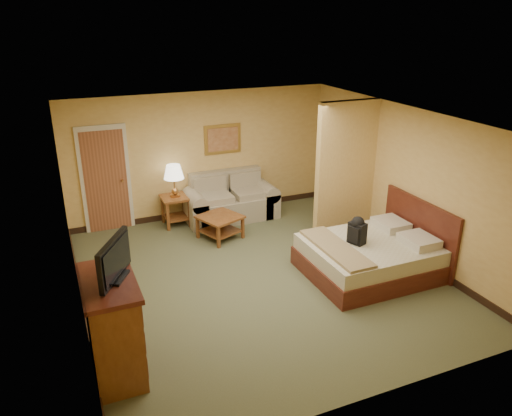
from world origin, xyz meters
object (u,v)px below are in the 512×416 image
loveseat (231,204)px  bed (374,255)px  dresser (113,326)px  coffee_table (220,222)px

loveseat → bed: size_ratio=0.91×
dresser → bed: size_ratio=0.60×
loveseat → coffee_table: (-0.54, -0.89, 0.02)m
dresser → bed: (4.29, 0.84, -0.32)m
coffee_table → dresser: 3.93m
loveseat → coffee_table: size_ratio=2.05×
loveseat → bed: bearing=-66.8°
coffee_table → dresser: (-2.40, -3.10, 0.30)m
loveseat → coffee_table: loveseat is taller
bed → dresser: bearing=-169.0°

